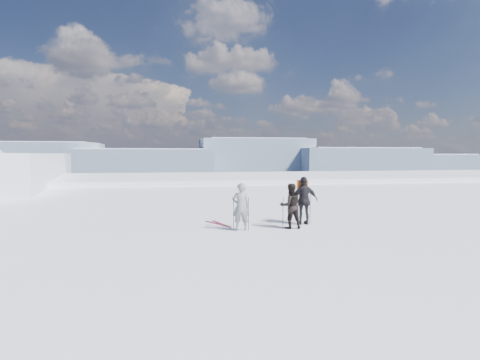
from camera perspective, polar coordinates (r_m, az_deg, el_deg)
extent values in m
plane|color=white|center=(75.15, -6.62, -11.82)|extent=(220.00, 208.01, 71.62)
cube|color=white|center=(43.44, -4.39, -8.58)|extent=(180.00, 16.00, 14.00)
plane|color=#222F4E|center=(304.02, -9.14, -2.27)|extent=(820.00, 820.00, 0.00)
cube|color=slate|center=(506.88, -27.90, 2.41)|extent=(130.00, 80.00, 46.00)
cube|color=white|center=(506.89, -27.98, 4.67)|extent=(110.50, 70.00, 8.00)
cube|color=slate|center=(453.84, -14.51, 2.11)|extent=(160.00, 80.00, 38.00)
cube|color=white|center=(453.63, -14.54, 4.13)|extent=(136.00, 70.00, 8.00)
cube|color=slate|center=(493.35, 2.22, 3.19)|extent=(140.00, 80.00, 52.00)
cube|color=white|center=(493.57, 2.23, 5.86)|extent=(119.00, 70.00, 8.00)
cube|color=slate|center=(509.36, 17.42, 2.36)|extent=(160.00, 80.00, 40.00)
cube|color=white|center=(509.21, 17.46, 4.27)|extent=(136.00, 70.00, 8.00)
cube|color=slate|center=(598.48, 26.33, 1.96)|extent=(130.00, 80.00, 32.00)
cube|color=white|center=(598.25, 26.37, 3.21)|extent=(110.50, 70.00, 8.00)
cube|color=#2D2B28|center=(52.80, -29.96, -9.62)|extent=(21.55, 17.87, 14.25)
cone|color=black|center=(45.44, -30.45, -3.45)|extent=(6.16, 6.16, 11.00)
cone|color=black|center=(46.72, -27.27, -3.77)|extent=(5.60, 5.60, 10.00)
imported|color=gray|center=(14.43, 0.13, -4.09)|extent=(0.68, 0.45, 1.84)
imported|color=black|center=(14.97, 7.69, -3.93)|extent=(0.89, 0.71, 1.79)
imported|color=black|center=(15.87, 9.76, -3.12)|extent=(1.18, 0.51, 2.00)
cube|color=#ED5A16|center=(16.00, 9.53, 1.67)|extent=(0.43, 0.25, 0.63)
cylinder|color=black|center=(14.32, -0.98, -5.26)|extent=(0.02, 0.02, 1.29)
cylinder|color=black|center=(14.42, 1.29, -5.19)|extent=(0.02, 0.02, 1.30)
cylinder|color=black|center=(14.89, 6.57, -5.04)|extent=(0.02, 0.02, 1.24)
cylinder|color=black|center=(15.01, 8.87, -5.18)|extent=(0.02, 0.02, 1.14)
cylinder|color=black|center=(15.71, 8.79, -4.45)|extent=(0.02, 0.02, 1.31)
cylinder|color=black|center=(15.94, 10.63, -4.33)|extent=(0.02, 0.02, 1.33)
cube|color=black|center=(15.83, -3.37, -6.70)|extent=(0.95, 1.51, 0.03)
cube|color=black|center=(15.85, -2.87, -6.69)|extent=(0.64, 1.64, 0.03)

